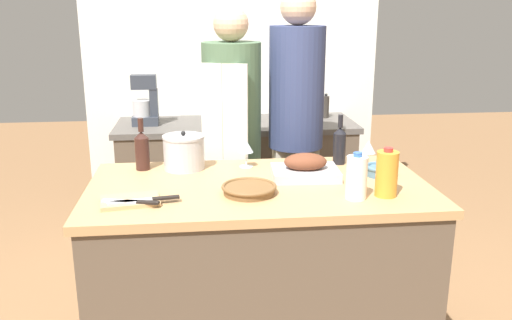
% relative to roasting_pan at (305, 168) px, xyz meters
% --- Properties ---
extents(kitchen_island, '(1.57, 0.85, 0.90)m').
position_rel_roasting_pan_xyz_m(kitchen_island, '(-0.23, -0.08, -0.50)').
color(kitchen_island, brown).
rests_on(kitchen_island, ground_plane).
extents(back_counter, '(1.70, 0.60, 0.89)m').
position_rel_roasting_pan_xyz_m(back_counter, '(-0.23, 1.36, -0.50)').
color(back_counter, brown).
rests_on(back_counter, ground_plane).
extents(back_wall, '(2.20, 0.10, 2.55)m').
position_rel_roasting_pan_xyz_m(back_wall, '(-0.23, 1.71, 0.33)').
color(back_wall, silver).
rests_on(back_wall, ground_plane).
extents(roasting_pan, '(0.33, 0.25, 0.12)m').
position_rel_roasting_pan_xyz_m(roasting_pan, '(0.00, 0.00, 0.00)').
color(roasting_pan, '#BCBCC1').
rests_on(roasting_pan, kitchen_island).
extents(wicker_basket, '(0.24, 0.24, 0.04)m').
position_rel_roasting_pan_xyz_m(wicker_basket, '(-0.29, -0.20, -0.02)').
color(wicker_basket, brown).
rests_on(wicker_basket, kitchen_island).
extents(cutting_board, '(0.26, 0.20, 0.02)m').
position_rel_roasting_pan_xyz_m(cutting_board, '(-0.79, -0.26, -0.04)').
color(cutting_board, tan).
rests_on(cutting_board, kitchen_island).
extents(stock_pot, '(0.21, 0.21, 0.19)m').
position_rel_roasting_pan_xyz_m(stock_pot, '(-0.58, 0.21, 0.04)').
color(stock_pot, '#B7B7BC').
rests_on(stock_pot, kitchen_island).
extents(mixing_bowl, '(0.15, 0.15, 0.05)m').
position_rel_roasting_pan_xyz_m(mixing_bowl, '(0.37, -0.01, -0.02)').
color(mixing_bowl, slate).
rests_on(mixing_bowl, kitchen_island).
extents(juice_jug, '(0.09, 0.09, 0.22)m').
position_rel_roasting_pan_xyz_m(juice_jug, '(0.30, -0.29, 0.05)').
color(juice_jug, orange).
rests_on(juice_jug, kitchen_island).
extents(milk_jug, '(0.09, 0.09, 0.20)m').
position_rel_roasting_pan_xyz_m(milk_jug, '(0.16, -0.31, 0.05)').
color(milk_jug, white).
rests_on(milk_jug, kitchen_island).
extents(wine_bottle_green, '(0.07, 0.07, 0.26)m').
position_rel_roasting_pan_xyz_m(wine_bottle_green, '(-0.78, 0.22, 0.06)').
color(wine_bottle_green, '#381E19').
rests_on(wine_bottle_green, kitchen_island).
extents(wine_bottle_dark, '(0.07, 0.07, 0.26)m').
position_rel_roasting_pan_xyz_m(wine_bottle_dark, '(0.22, 0.22, 0.06)').
color(wine_bottle_dark, black).
rests_on(wine_bottle_dark, kitchen_island).
extents(wine_glass_left, '(0.07, 0.07, 0.14)m').
position_rel_roasting_pan_xyz_m(wine_glass_left, '(0.35, 0.13, 0.06)').
color(wine_glass_left, silver).
rests_on(wine_glass_left, kitchen_island).
extents(wine_glass_right, '(0.07, 0.07, 0.14)m').
position_rel_roasting_pan_xyz_m(wine_glass_right, '(-0.26, 0.21, 0.06)').
color(wine_glass_right, silver).
rests_on(wine_glass_right, kitchen_island).
extents(knife_chef, '(0.30, 0.08, 0.01)m').
position_rel_roasting_pan_xyz_m(knife_chef, '(-0.73, -0.29, -0.02)').
color(knife_chef, '#B7B7BC').
rests_on(knife_chef, cutting_board).
extents(knife_paring, '(0.24, 0.08, 0.01)m').
position_rel_roasting_pan_xyz_m(knife_paring, '(-0.78, -0.31, -0.02)').
color(knife_paring, '#B7B7BC').
rests_on(knife_paring, cutting_board).
extents(stand_mixer, '(0.18, 0.14, 0.35)m').
position_rel_roasting_pan_xyz_m(stand_mixer, '(-0.87, 1.35, 0.09)').
color(stand_mixer, '#333842').
rests_on(stand_mixer, back_counter).
extents(condiment_bottle_tall, '(0.05, 0.05, 0.15)m').
position_rel_roasting_pan_xyz_m(condiment_bottle_tall, '(-0.29, 1.28, 0.01)').
color(condiment_bottle_tall, '#B28E2D').
rests_on(condiment_bottle_tall, back_counter).
extents(condiment_bottle_short, '(0.06, 0.06, 0.16)m').
position_rel_roasting_pan_xyz_m(condiment_bottle_short, '(-0.42, 1.32, 0.02)').
color(condiment_bottle_short, '#234C28').
rests_on(condiment_bottle_short, back_counter).
extents(condiment_bottle_extra, '(0.05, 0.05, 0.18)m').
position_rel_roasting_pan_xyz_m(condiment_bottle_extra, '(0.44, 1.46, 0.03)').
color(condiment_bottle_extra, '#332D28').
rests_on(condiment_bottle_extra, back_counter).
extents(person_cook_aproned, '(0.35, 0.37, 1.70)m').
position_rel_roasting_pan_xyz_m(person_cook_aproned, '(-0.31, 0.65, -0.01)').
color(person_cook_aproned, beige).
rests_on(person_cook_aproned, ground_plane).
extents(person_cook_guest, '(0.33, 0.33, 1.80)m').
position_rel_roasting_pan_xyz_m(person_cook_guest, '(0.09, 0.75, 0.05)').
color(person_cook_guest, beige).
rests_on(person_cook_guest, ground_plane).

